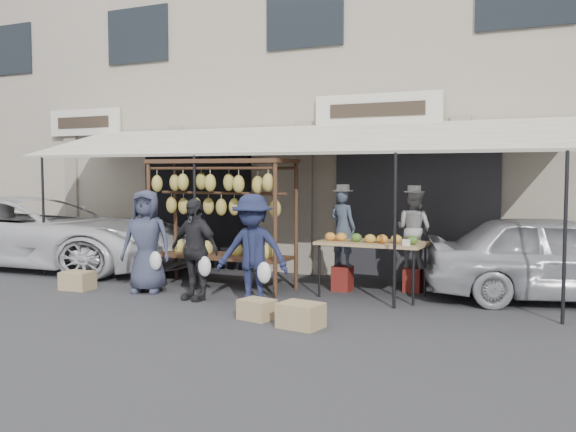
# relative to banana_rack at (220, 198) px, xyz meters

# --- Properties ---
(ground_plane) EXTENTS (90.00, 90.00, 0.00)m
(ground_plane) POSITION_rel_banana_rack_xyz_m (0.71, -1.49, -1.57)
(ground_plane) COLOR #2D2D30
(shophouse) EXTENTS (24.00, 6.15, 7.30)m
(shophouse) POSITION_rel_banana_rack_xyz_m (0.71, 5.00, 2.08)
(shophouse) COLOR #9E9383
(shophouse) RESTS_ON ground_plane
(awning) EXTENTS (10.00, 2.35, 2.92)m
(awning) POSITION_rel_banana_rack_xyz_m (0.72, 0.79, 1.01)
(awning) COLOR silver
(awning) RESTS_ON ground_plane
(banana_rack) EXTENTS (2.60, 0.90, 2.24)m
(banana_rack) POSITION_rel_banana_rack_xyz_m (0.00, 0.00, 0.00)
(banana_rack) COLOR #3E2617
(banana_rack) RESTS_ON ground_plane
(produce_table) EXTENTS (1.70, 0.90, 1.04)m
(produce_table) POSITION_rel_banana_rack_xyz_m (2.65, 0.31, -0.69)
(produce_table) COLOR tan
(produce_table) RESTS_ON ground_plane
(vendor_left) EXTENTS (0.53, 0.41, 1.31)m
(vendor_left) POSITION_rel_banana_rack_xyz_m (2.03, 0.64, -0.49)
(vendor_left) COLOR #3B4657
(vendor_left) RESTS_ON stool_left
(vendor_right) EXTENTS (0.76, 0.67, 1.31)m
(vendor_right) POSITION_rel_banana_rack_xyz_m (3.14, 1.07, -0.50)
(vendor_right) COLOR #A5A5A5
(vendor_right) RESTS_ON stool_right
(customer_left) EXTENTS (0.96, 0.77, 1.72)m
(customer_left) POSITION_rel_banana_rack_xyz_m (-0.89, -0.89, -0.71)
(customer_left) COLOR #34384E
(customer_left) RESTS_ON ground_plane
(customer_mid) EXTENTS (0.99, 0.54, 1.60)m
(customer_mid) POSITION_rel_banana_rack_xyz_m (0.19, -1.07, -0.77)
(customer_mid) COLOR #262528
(customer_mid) RESTS_ON ground_plane
(customer_right) EXTENTS (1.19, 0.81, 1.69)m
(customer_right) POSITION_rel_banana_rack_xyz_m (1.31, -1.22, -0.72)
(customer_right) COLOR #1B213F
(customer_right) RESTS_ON ground_plane
(stool_left) EXTENTS (0.33, 0.33, 0.42)m
(stool_left) POSITION_rel_banana_rack_xyz_m (2.03, 0.64, -1.35)
(stool_left) COLOR maroon
(stool_left) RESTS_ON ground_plane
(stool_right) EXTENTS (0.31, 0.31, 0.41)m
(stool_right) POSITION_rel_banana_rack_xyz_m (3.14, 1.07, -1.36)
(stool_right) COLOR maroon
(stool_right) RESTS_ON ground_plane
(crate_near_a) EXTENTS (0.52, 0.43, 0.27)m
(crate_near_a) POSITION_rel_banana_rack_xyz_m (1.72, -1.84, -1.43)
(crate_near_a) COLOR tan
(crate_near_a) RESTS_ON ground_plane
(crate_near_b) EXTENTS (0.59, 0.48, 0.32)m
(crate_near_b) POSITION_rel_banana_rack_xyz_m (2.45, -2.01, -1.40)
(crate_near_b) COLOR tan
(crate_near_b) RESTS_ON ground_plane
(crate_far) EXTENTS (0.54, 0.43, 0.31)m
(crate_far) POSITION_rel_banana_rack_xyz_m (-2.11, -1.22, -1.41)
(crate_far) COLOR tan
(crate_far) RESTS_ON ground_plane
(van) EXTENTS (5.50, 2.87, 2.22)m
(van) POSITION_rel_banana_rack_xyz_m (-4.97, 0.44, -0.46)
(van) COLOR silver
(van) RESTS_ON ground_plane
(sedan) EXTENTS (4.37, 2.77, 1.39)m
(sedan) POSITION_rel_banana_rack_xyz_m (5.38, 1.22, -0.87)
(sedan) COLOR #A7A8AC
(sedan) RESTS_ON ground_plane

